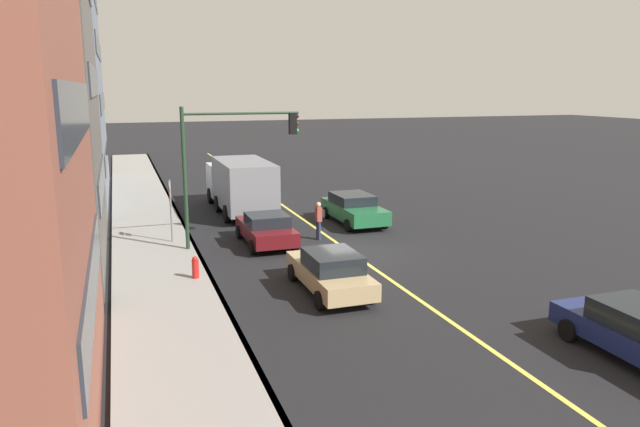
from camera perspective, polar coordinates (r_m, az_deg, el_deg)
ground at (r=24.59m, az=2.97°, el=-3.78°), size 200.00×200.00×0.00m
sidewalk_slab at (r=22.94m, az=-15.18°, el=-5.17°), size 80.00×3.41×0.15m
curb_edge at (r=23.08m, az=-11.15°, el=-4.86°), size 80.00×0.16×0.15m
lane_stripe_center at (r=24.59m, az=2.97°, el=-3.76°), size 80.00×0.16×0.01m
car_tan at (r=19.71m, az=1.01°, el=-5.58°), size 4.50×1.91×1.43m
car_maroon at (r=25.73m, az=-5.21°, el=-1.47°), size 4.24×2.03×1.39m
car_green at (r=29.74m, az=3.28°, el=0.51°), size 4.68×2.10×1.46m
truck_gray at (r=32.48m, az=-7.66°, el=2.87°), size 7.94×2.68×2.93m
pedestrian_with_backpack at (r=26.42m, az=-0.11°, el=-0.40°), size 0.41×0.37×1.71m
traffic_light_mast at (r=24.71m, az=-8.72°, el=5.94°), size 0.28×4.93×5.96m
street_sign_post at (r=26.17m, az=-14.20°, el=0.63°), size 0.60×0.08×2.86m
fire_hydrant at (r=21.24m, az=-11.92°, el=-5.29°), size 0.24×0.24×0.94m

